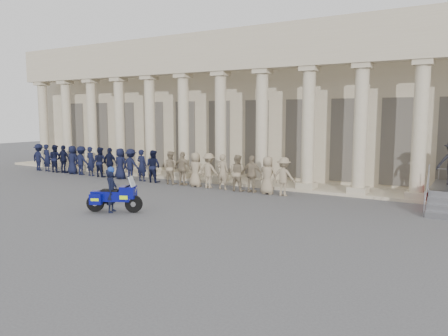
{
  "coord_description": "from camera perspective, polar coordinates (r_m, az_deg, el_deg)",
  "views": [
    {
      "loc": [
        11.7,
        -13.12,
        3.92
      ],
      "look_at": [
        1.95,
        3.01,
        1.6
      ],
      "focal_mm": 35.0,
      "sensor_mm": 36.0,
      "label": 1
    }
  ],
  "objects": [
    {
      "name": "motorcycle",
      "position": [
        18.12,
        -14.08,
        -3.64
      ],
      "size": [
        2.12,
        1.42,
        1.47
      ],
      "rotation": [
        0.0,
        0.0,
        0.45
      ],
      "color": "black",
      "rests_on": "ground"
    },
    {
      "name": "officer_rank",
      "position": [
        26.25,
        -10.96,
        0.37
      ],
      "size": [
        19.74,
        0.71,
        1.88
      ],
      "color": "black",
      "rests_on": "ground"
    },
    {
      "name": "rider",
      "position": [
        18.11,
        -14.49,
        -2.75
      ],
      "size": [
        0.66,
        0.76,
        1.85
      ],
      "rotation": [
        0.0,
        0.0,
        2.02
      ],
      "color": "black",
      "rests_on": "ground"
    },
    {
      "name": "ground",
      "position": [
        18.01,
        -10.37,
        -5.67
      ],
      "size": [
        90.0,
        90.0,
        0.0
      ],
      "primitive_type": "plane",
      "color": "#4B4B4E",
      "rests_on": "ground"
    },
    {
      "name": "building",
      "position": [
        30.23,
        8.46,
        8.09
      ],
      "size": [
        40.0,
        12.5,
        9.0
      ],
      "color": "tan",
      "rests_on": "ground"
    }
  ]
}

